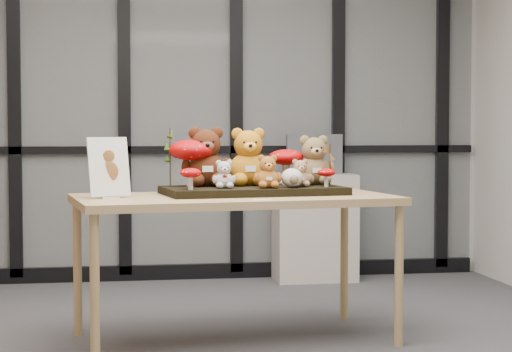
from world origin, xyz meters
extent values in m
plane|color=#4C4C51|center=(0.00, 0.00, 0.00)|extent=(5.00, 5.00, 0.00)
plane|color=beige|center=(0.00, 2.50, 1.40)|extent=(5.00, 0.00, 5.00)
plane|color=beige|center=(0.00, -2.50, 1.40)|extent=(5.00, 0.00, 5.00)
cube|color=#2D383F|center=(0.00, 2.47, 1.40)|extent=(4.90, 0.02, 2.70)
cube|color=black|center=(0.00, 2.47, 0.06)|extent=(4.90, 0.06, 0.12)
cube|color=black|center=(0.00, 2.47, 1.05)|extent=(4.90, 0.06, 0.06)
cube|color=black|center=(-1.30, 2.47, 1.40)|extent=(0.10, 0.06, 2.70)
cube|color=black|center=(-0.45, 2.47, 1.40)|extent=(0.10, 0.06, 2.70)
cube|color=black|center=(0.45, 2.47, 1.40)|extent=(0.10, 0.06, 2.70)
cube|color=black|center=(1.30, 2.47, 1.40)|extent=(0.10, 0.06, 2.70)
cube|color=black|center=(2.20, 2.47, 1.40)|extent=(0.10, 0.06, 2.70)
cube|color=tan|center=(0.13, 0.24, 0.82)|extent=(1.90, 1.13, 0.04)
cylinder|color=tan|center=(-0.65, -0.27, 0.40)|extent=(0.05, 0.05, 0.79)
cylinder|color=tan|center=(-0.76, 0.52, 0.40)|extent=(0.05, 0.05, 0.79)
cylinder|color=tan|center=(1.02, -0.04, 0.40)|extent=(0.05, 0.05, 0.79)
cylinder|color=tan|center=(0.91, 0.75, 0.40)|extent=(0.05, 0.05, 0.79)
cube|color=black|center=(0.25, 0.33, 0.86)|extent=(1.09, 0.65, 0.04)
cube|color=silver|center=(-0.58, 0.16, 0.84)|extent=(0.12, 0.10, 0.01)
cube|color=white|center=(-0.58, 0.16, 1.01)|extent=(0.24, 0.15, 0.32)
ellipsoid|color=brown|center=(-0.58, 0.16, 0.99)|extent=(0.10, 0.01, 0.12)
ellipsoid|color=brown|center=(-0.58, 0.16, 1.07)|extent=(0.07, 0.01, 0.07)
cube|color=white|center=(0.23, -0.11, 0.84)|extent=(0.10, 0.03, 0.00)
cube|color=#B3ABA0|center=(1.05, 2.24, 0.43)|extent=(0.64, 0.37, 0.85)
cube|color=#51535A|center=(1.05, 2.26, 1.01)|extent=(0.45, 0.05, 0.32)
cube|color=black|center=(1.05, 2.24, 1.01)|extent=(0.40, 0.00, 0.26)
camera|label=1|loc=(-0.59, -4.98, 1.23)|focal=65.00mm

